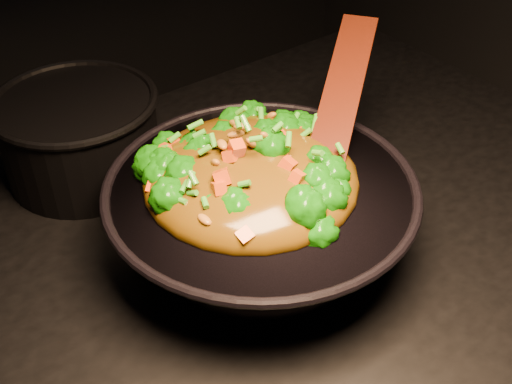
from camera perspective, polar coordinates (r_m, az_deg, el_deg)
wok at (r=0.80m, az=0.43°, el=-2.41°), size 0.38×0.38×0.10m
stir_fry at (r=0.75m, az=-0.48°, el=3.66°), size 0.27×0.27×0.09m
spatula at (r=0.82m, az=7.32°, el=7.28°), size 0.27×0.22×0.13m
back_pot at (r=0.96m, az=-15.35°, el=4.82°), size 0.27×0.27×0.13m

